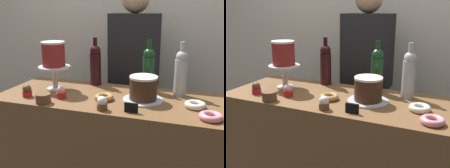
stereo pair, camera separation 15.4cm
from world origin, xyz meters
TOP-DOWN VIEW (x-y plane):
  - back_wall at (0.00, 0.85)m, footprint 6.00×0.05m
  - display_counter at (0.00, 0.00)m, footprint 1.39×0.54m
  - cake_stand_pedestal at (-0.40, 0.03)m, footprint 0.20×0.20m
  - white_layer_cake at (-0.40, 0.03)m, footprint 0.15×0.15m
  - silver_serving_platter at (0.19, -0.01)m, footprint 0.23×0.23m
  - chocolate_round_cake at (0.19, -0.01)m, footprint 0.16×0.16m
  - wine_bottle_clear at (0.38, 0.16)m, footprint 0.08×0.08m
  - wine_bottle_dark_red at (-0.19, 0.22)m, footprint 0.08×0.08m
  - wine_bottle_green at (0.18, 0.19)m, footprint 0.08×0.08m
  - cupcake_vanilla at (0.02, -0.22)m, footprint 0.06×0.06m
  - cupcake_strawberry at (-0.28, -0.11)m, footprint 0.06×0.06m
  - cupcake_chocolate at (-0.48, -0.15)m, footprint 0.06×0.06m
  - donut_pink at (0.55, -0.17)m, footprint 0.11×0.11m
  - donut_sugar at (0.48, -0.03)m, footprint 0.11×0.11m
  - donut_maple at (-0.03, -0.06)m, footprint 0.11×0.11m
  - cookie_stack at (-0.33, -0.22)m, footprint 0.08×0.08m
  - price_sign_chalkboard at (0.17, -0.20)m, footprint 0.07×0.01m
  - barista_figure at (0.01, 0.53)m, footprint 0.36×0.22m

SIDE VIEW (x-z plane):
  - display_counter at x=0.00m, z-range 0.00..0.92m
  - barista_figure at x=0.01m, z-range 0.04..1.64m
  - silver_serving_platter at x=0.19m, z-range 0.92..0.93m
  - donut_pink at x=0.55m, z-range 0.92..0.96m
  - donut_sugar at x=0.48m, z-range 0.92..0.96m
  - donut_maple at x=-0.03m, z-range 0.92..0.96m
  - price_sign_chalkboard at x=0.17m, z-range 0.92..0.98m
  - cookie_stack at x=-0.33m, z-range 0.92..0.98m
  - cupcake_vanilla at x=0.02m, z-range 0.92..1.00m
  - cupcake_strawberry at x=-0.28m, z-range 0.92..1.00m
  - cupcake_chocolate at x=-0.48m, z-range 0.92..1.00m
  - chocolate_round_cake at x=0.19m, z-range 0.93..1.07m
  - cake_stand_pedestal at x=-0.40m, z-range 0.95..1.11m
  - wine_bottle_clear at x=0.38m, z-range 0.91..1.23m
  - wine_bottle_dark_red at x=-0.19m, z-range 0.91..1.23m
  - wine_bottle_green at x=0.18m, z-range 0.91..1.23m
  - white_layer_cake at x=-0.40m, z-range 1.08..1.24m
  - back_wall at x=0.00m, z-range 0.00..2.60m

